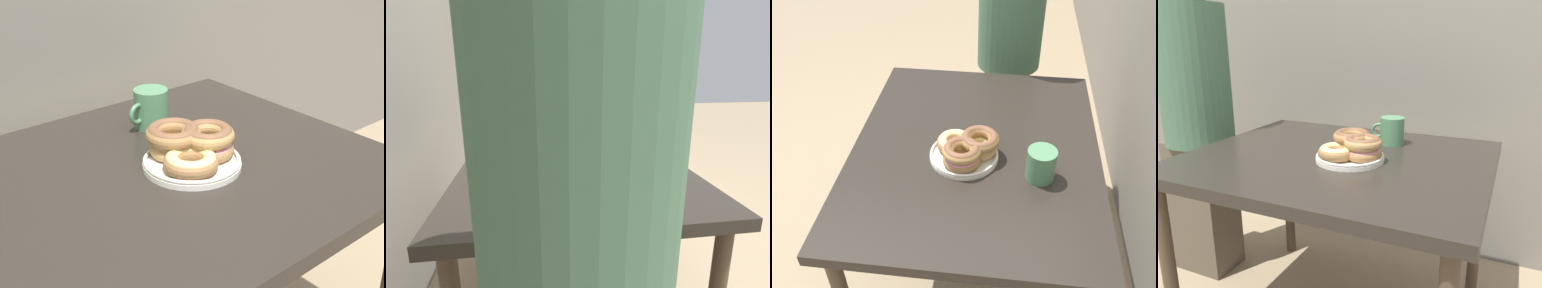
# 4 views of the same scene
# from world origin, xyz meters

# --- Properties ---
(wall_back) EXTENTS (8.00, 0.05, 2.60)m
(wall_back) POSITION_xyz_m (0.00, 1.12, 1.30)
(wall_back) COLOR slate
(wall_back) RESTS_ON ground_plane
(dining_table) EXTENTS (1.07, 0.88, 0.72)m
(dining_table) POSITION_xyz_m (0.00, 0.38, 0.64)
(dining_table) COLOR #28231E
(dining_table) RESTS_ON ground_plane
(donut_plate) EXTENTS (0.26, 0.27, 0.09)m
(donut_plate) POSITION_xyz_m (0.07, 0.36, 0.76)
(donut_plate) COLOR silver
(donut_plate) RESTS_ON dining_table
(coffee_mug) EXTENTS (0.13, 0.10, 0.11)m
(coffee_mug) POSITION_xyz_m (0.13, 0.60, 0.77)
(coffee_mug) COLOR #4C7F56
(coffee_mug) RESTS_ON dining_table
(person_figure) EXTENTS (0.33, 0.31, 1.47)m
(person_figure) POSITION_xyz_m (-0.76, 0.47, 0.77)
(person_figure) COLOR brown
(person_figure) RESTS_ON ground_plane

